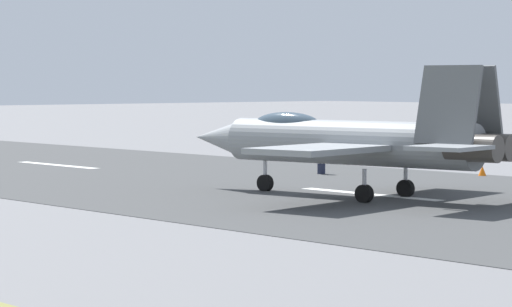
{
  "coord_description": "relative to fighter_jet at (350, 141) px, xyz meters",
  "views": [
    {
      "loc": [
        -35.23,
        38.82,
        4.91
      ],
      "look_at": [
        -1.08,
        8.06,
        2.2
      ],
      "focal_mm": 83.77,
      "sensor_mm": 36.0,
      "label": 1
    }
  ],
  "objects": [
    {
      "name": "marker_cone_mid",
      "position": [
        3.47,
        -13.84,
        -2.16
      ],
      "size": [
        0.44,
        0.44,
        0.55
      ],
      "primitive_type": "cone",
      "color": "orange",
      "rests_on": "ground"
    },
    {
      "name": "fighter_jet",
      "position": [
        0.0,
        0.0,
        0.0
      ],
      "size": [
        16.78,
        13.43,
        5.63
      ],
      "color": "gray",
      "rests_on": "ground"
    },
    {
      "name": "crew_person",
      "position": [
        10.07,
        -8.39,
        -1.65
      ],
      "size": [
        0.5,
        0.55,
        1.57
      ],
      "color": "#1E2338",
      "rests_on": "ground"
    },
    {
      "name": "ground_plane",
      "position": [
        -0.06,
        -1.6,
        -2.43
      ],
      "size": [
        400.0,
        400.0,
        0.0
      ],
      "primitive_type": "plane",
      "color": "slate"
    },
    {
      "name": "runway_strip",
      "position": [
        -0.07,
        -1.6,
        -2.42
      ],
      "size": [
        240.0,
        26.0,
        0.02
      ],
      "color": "#414243",
      "rests_on": "ground"
    }
  ]
}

